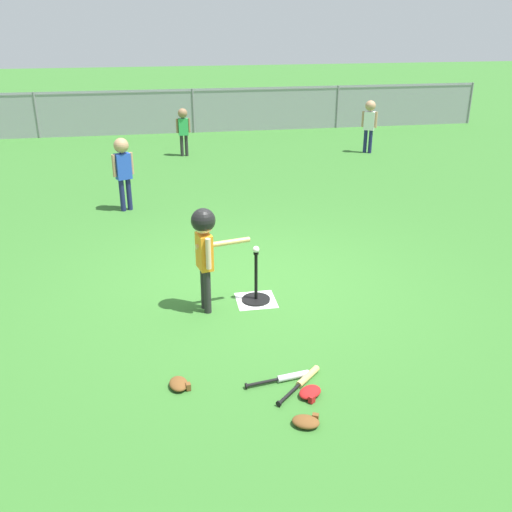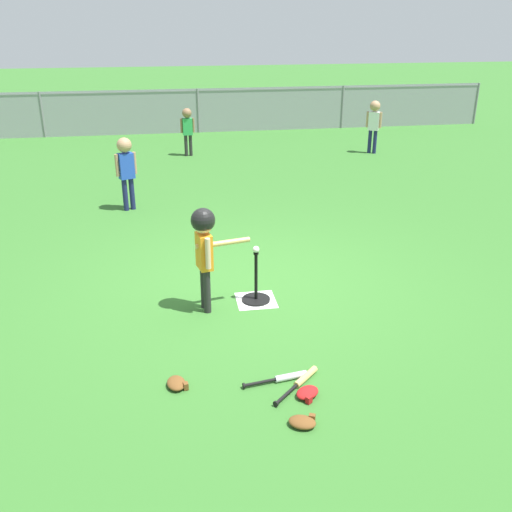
% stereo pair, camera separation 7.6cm
% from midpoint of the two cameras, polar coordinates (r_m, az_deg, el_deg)
% --- Properties ---
extents(ground_plane, '(60.00, 60.00, 0.00)m').
position_cam_midpoint_polar(ground_plane, '(6.93, 0.32, -2.77)').
color(ground_plane, '#336B28').
extents(home_plate, '(0.44, 0.44, 0.01)m').
position_cam_midpoint_polar(home_plate, '(6.54, 0.34, -4.41)').
color(home_plate, white).
rests_on(home_plate, ground_plane).
extents(batting_tee, '(0.32, 0.32, 0.59)m').
position_cam_midpoint_polar(batting_tee, '(6.50, 0.34, -3.75)').
color(batting_tee, black).
rests_on(batting_tee, ground_plane).
extents(baseball_on_tee, '(0.07, 0.07, 0.07)m').
position_cam_midpoint_polar(baseball_on_tee, '(6.27, 0.35, 0.66)').
color(baseball_on_tee, white).
rests_on(baseball_on_tee, batting_tee).
extents(batter_child, '(0.63, 0.33, 1.17)m').
position_cam_midpoint_polar(batter_child, '(6.02, -4.78, 1.70)').
color(batter_child, '#262626').
rests_on(batter_child, ground_plane).
extents(fielder_deep_center, '(0.33, 0.24, 1.19)m').
position_cam_midpoint_polar(fielder_deep_center, '(9.54, -12.57, 8.90)').
color(fielder_deep_center, '#191E4C').
rests_on(fielder_deep_center, ground_plane).
extents(fielder_near_right, '(0.31, 0.24, 1.19)m').
position_cam_midpoint_polar(fielder_near_right, '(13.61, 11.80, 13.11)').
color(fielder_near_right, '#191E4C').
rests_on(fielder_near_right, ground_plane).
extents(fielder_deep_left, '(0.31, 0.21, 1.06)m').
position_cam_midpoint_polar(fielder_deep_left, '(13.18, -6.66, 12.75)').
color(fielder_deep_left, '#262626').
rests_on(fielder_deep_left, ground_plane).
extents(spare_bat_silver, '(0.60, 0.15, 0.06)m').
position_cam_midpoint_polar(spare_bat_silver, '(5.22, 3.25, -11.97)').
color(spare_bat_silver, silver).
rests_on(spare_bat_silver, ground_plane).
extents(spare_bat_wood, '(0.49, 0.49, 0.06)m').
position_cam_midpoint_polar(spare_bat_wood, '(5.19, 4.99, -12.21)').
color(spare_bat_wood, '#DBB266').
rests_on(spare_bat_wood, ground_plane).
extents(glove_by_plate, '(0.20, 0.24, 0.07)m').
position_cam_midpoint_polar(glove_by_plate, '(5.17, -7.45, -12.42)').
color(glove_by_plate, brown).
rests_on(glove_by_plate, ground_plane).
extents(glove_near_bats, '(0.27, 0.24, 0.07)m').
position_cam_midpoint_polar(glove_near_bats, '(4.74, 5.14, -16.10)').
color(glove_near_bats, brown).
rests_on(glove_near_bats, ground_plane).
extents(glove_tossed_aside, '(0.27, 0.26, 0.07)m').
position_cam_midpoint_polar(glove_tossed_aside, '(5.04, 5.58, -13.37)').
color(glove_tossed_aside, '#B21919').
rests_on(glove_tossed_aside, ground_plane).
extents(outfield_fence, '(16.06, 0.06, 1.15)m').
position_cam_midpoint_polar(outfield_fence, '(15.87, -5.63, 14.31)').
color(outfield_fence, slate).
rests_on(outfield_fence, ground_plane).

